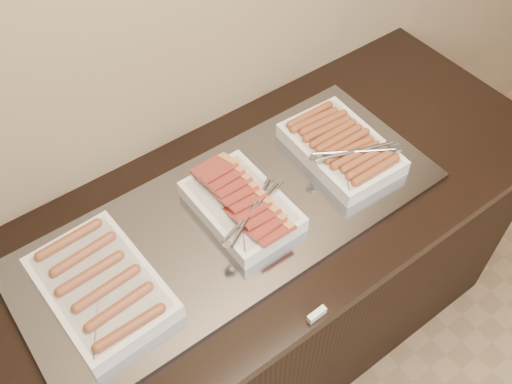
# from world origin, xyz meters

# --- Properties ---
(counter) EXTENTS (2.06, 0.76, 0.90)m
(counter) POSITION_xyz_m (0.00, 2.13, 0.45)
(counter) COLOR black
(counter) RESTS_ON ground
(warming_tray) EXTENTS (1.20, 0.50, 0.02)m
(warming_tray) POSITION_xyz_m (-0.01, 2.13, 0.91)
(warming_tray) COLOR gray
(warming_tray) RESTS_ON counter
(dish_left) EXTENTS (0.26, 0.38, 0.07)m
(dish_left) POSITION_xyz_m (-0.40, 2.13, 0.95)
(dish_left) COLOR silver
(dish_left) RESTS_ON warming_tray
(dish_center) EXTENTS (0.27, 0.34, 0.09)m
(dish_center) POSITION_xyz_m (0.02, 2.13, 0.96)
(dish_center) COLOR silver
(dish_center) RESTS_ON warming_tray
(dish_right) EXTENTS (0.26, 0.35, 0.08)m
(dish_right) POSITION_xyz_m (0.39, 2.13, 0.96)
(dish_right) COLOR silver
(dish_right) RESTS_ON warming_tray
(label_holder) EXTENTS (0.05, 0.02, 0.02)m
(label_holder) POSITION_xyz_m (-0.01, 1.77, 0.91)
(label_holder) COLOR silver
(label_holder) RESTS_ON counter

